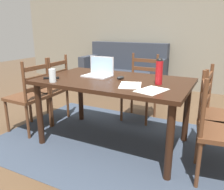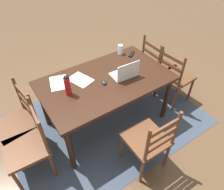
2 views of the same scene
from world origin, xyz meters
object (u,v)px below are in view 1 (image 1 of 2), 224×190
(chair_right_far, at_px, (221,116))
(chair_right_near, at_px, (219,131))
(laptop, at_px, (99,71))
(water_bottle, at_px, (159,71))
(drinking_glass, at_px, (52,76))
(chair_far_head, at_px, (140,88))
(chair_left_far, at_px, (51,90))
(couch, at_px, (124,73))
(chair_left_near, at_px, (29,97))
(dining_table, at_px, (114,87))
(computer_mouse, at_px, (121,78))
(tv_remote, at_px, (51,78))

(chair_right_far, bearing_deg, chair_right_near, -89.94)
(laptop, relative_size, water_bottle, 1.23)
(laptop, height_order, drinking_glass, laptop)
(chair_far_head, xyz_separation_m, chair_left_far, (-1.11, -0.66, 0.00))
(chair_right_far, distance_m, couch, 3.01)
(chair_left_far, height_order, water_bottle, water_bottle)
(chair_left_near, distance_m, chair_right_near, 2.23)
(chair_right_near, distance_m, chair_right_far, 0.40)
(dining_table, xyz_separation_m, laptop, (-0.24, 0.09, 0.15))
(chair_left_near, relative_size, drinking_glass, 6.81)
(dining_table, xyz_separation_m, computer_mouse, (0.06, 0.05, 0.11))
(dining_table, xyz_separation_m, chair_right_near, (1.11, -0.20, -0.21))
(chair_far_head, distance_m, drinking_glass, 1.42)
(dining_table, height_order, tv_remote, tv_remote)
(chair_left_near, xyz_separation_m, laptop, (0.87, 0.29, 0.36))
(chair_right_far, distance_m, water_bottle, 0.78)
(couch, xyz_separation_m, laptop, (0.70, -2.30, 0.47))
(dining_table, relative_size, chair_right_near, 1.74)
(chair_right_far, distance_m, laptop, 1.41)
(chair_right_far, relative_size, couch, 0.53)
(chair_left_near, height_order, water_bottle, water_bottle)
(chair_left_far, xyz_separation_m, laptop, (0.87, -0.11, 0.36))
(chair_far_head, relative_size, water_bottle, 3.54)
(chair_left_near, relative_size, chair_right_far, 1.00)
(drinking_glass, height_order, computer_mouse, drinking_glass)
(chair_left_near, relative_size, water_bottle, 3.54)
(dining_table, distance_m, water_bottle, 0.55)
(couch, bearing_deg, laptop, -73.13)
(drinking_glass, bearing_deg, water_bottle, 21.88)
(chair_left_near, distance_m, tv_remote, 0.58)
(chair_left_near, relative_size, chair_far_head, 1.00)
(chair_far_head, distance_m, chair_left_far, 1.30)
(chair_far_head, distance_m, couch, 1.80)
(laptop, distance_m, water_bottle, 0.75)
(chair_right_far, bearing_deg, dining_table, -169.88)
(laptop, bearing_deg, chair_left_near, -161.67)
(dining_table, xyz_separation_m, chair_left_far, (-1.11, 0.20, -0.21))
(water_bottle, bearing_deg, couch, 121.11)
(chair_right_near, relative_size, tv_remote, 5.59)
(chair_left_far, bearing_deg, tv_remote, -45.91)
(chair_left_near, xyz_separation_m, computer_mouse, (1.17, 0.25, 0.32))
(chair_left_near, bearing_deg, couch, 86.11)
(drinking_glass, bearing_deg, chair_left_far, 134.55)
(chair_left_near, relative_size, laptop, 2.87)
(drinking_glass, bearing_deg, dining_table, 38.24)
(chair_right_far, relative_size, drinking_glass, 6.81)
(tv_remote, bearing_deg, chair_left_far, 8.85)
(water_bottle, height_order, computer_mouse, water_bottle)
(dining_table, height_order, computer_mouse, computer_mouse)
(chair_far_head, distance_m, chair_right_far, 1.30)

